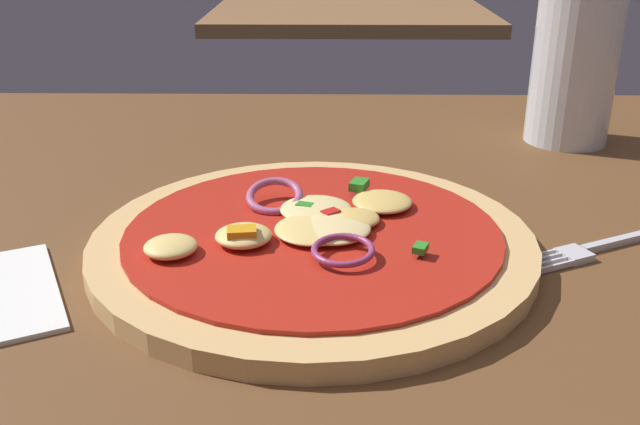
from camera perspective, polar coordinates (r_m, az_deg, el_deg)
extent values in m
cube|color=brown|center=(0.50, 1.34, -3.40)|extent=(1.47, 0.82, 0.03)
cylinder|color=tan|center=(0.47, -0.04, -2.46)|extent=(0.29, 0.29, 0.01)
cylinder|color=red|center=(0.46, -0.04, -1.54)|extent=(0.24, 0.24, 0.00)
ellipsoid|color=#F4DB8E|center=(0.48, 0.19, 0.13)|extent=(0.05, 0.05, 0.01)
ellipsoid|color=#E5BC60|center=(0.50, 5.50, 0.88)|extent=(0.04, 0.04, 0.01)
ellipsoid|color=#E5BC60|center=(0.47, 3.36, -0.47)|extent=(0.03, 0.03, 0.01)
ellipsoid|color=#EFCC72|center=(0.44, -5.58, -1.85)|extent=(0.04, 0.04, 0.01)
ellipsoid|color=#EFCC72|center=(0.45, 0.04, -1.33)|extent=(0.05, 0.05, 0.01)
ellipsoid|color=#EFCC72|center=(0.44, -11.30, -2.69)|extent=(0.03, 0.03, 0.01)
ellipsoid|color=#F4DB8E|center=(0.45, 1.38, -1.23)|extent=(0.05, 0.05, 0.01)
torus|color=#93386B|center=(0.42, 2.45, -3.02)|extent=(0.05, 0.05, 0.01)
torus|color=#B25984|center=(0.50, -3.15, 1.32)|extent=(0.04, 0.04, 0.02)
cube|color=#2D8C28|center=(0.49, -0.69, 0.68)|extent=(0.01, 0.01, 0.00)
cube|color=#2D8C28|center=(0.52, 3.64, 2.22)|extent=(0.02, 0.02, 0.01)
cube|color=#2D8C28|center=(0.43, 8.61, -2.83)|extent=(0.01, 0.01, 0.00)
cube|color=orange|center=(0.44, -5.69, -1.69)|extent=(0.02, 0.01, 0.01)
cube|color=red|center=(0.47, 1.52, -0.09)|extent=(0.01, 0.01, 0.00)
cube|color=silver|center=(0.49, 20.13, -3.19)|extent=(0.02, 0.03, 0.00)
cube|color=silver|center=(0.48, 16.96, -3.50)|extent=(0.04, 0.02, 0.00)
cube|color=silver|center=(0.47, 17.41, -3.77)|extent=(0.04, 0.02, 0.00)
cube|color=silver|center=(0.47, 17.86, -4.04)|extent=(0.04, 0.02, 0.00)
cube|color=silver|center=(0.47, 18.31, -4.32)|extent=(0.04, 0.02, 0.00)
cylinder|color=silver|center=(0.72, 19.97, 10.72)|extent=(0.08, 0.08, 0.14)
cylinder|color=#9E510F|center=(0.73, 19.64, 8.37)|extent=(0.07, 0.07, 0.08)
cylinder|color=white|center=(0.72, 20.12, 11.82)|extent=(0.07, 0.07, 0.01)
cube|color=brown|center=(1.75, 2.50, 15.80)|extent=(0.62, 0.63, 0.03)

